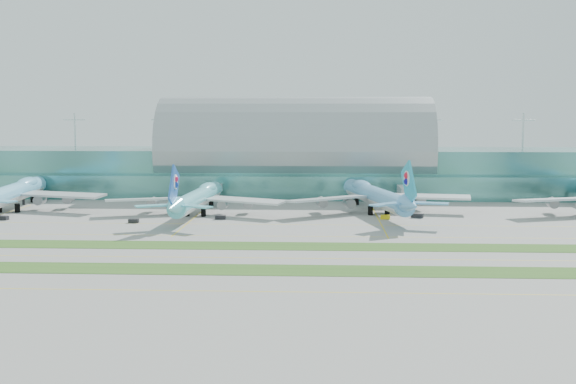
{
  "coord_description": "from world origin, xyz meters",
  "views": [
    {
      "loc": [
        11.47,
        -192.08,
        36.76
      ],
      "look_at": [
        0.0,
        55.0,
        9.0
      ],
      "focal_mm": 45.0,
      "sensor_mm": 36.0,
      "label": 1
    }
  ],
  "objects_px": {
    "airliner_b": "(198,197)",
    "airliner_c": "(375,195)",
    "airliner_a": "(12,192)",
    "terminal": "(296,162)"
  },
  "relations": [
    {
      "from": "airliner_c",
      "to": "airliner_b",
      "type": "bearing_deg",
      "value": 172.82
    },
    {
      "from": "airliner_b",
      "to": "airliner_c",
      "type": "height_order",
      "value": "airliner_c"
    },
    {
      "from": "airliner_b",
      "to": "airliner_c",
      "type": "distance_m",
      "value": 63.91
    },
    {
      "from": "terminal",
      "to": "airliner_c",
      "type": "height_order",
      "value": "terminal"
    },
    {
      "from": "airliner_a",
      "to": "airliner_c",
      "type": "bearing_deg",
      "value": -5.56
    },
    {
      "from": "terminal",
      "to": "airliner_c",
      "type": "distance_m",
      "value": 68.49
    },
    {
      "from": "terminal",
      "to": "airliner_b",
      "type": "distance_m",
      "value": 75.24
    },
    {
      "from": "airliner_b",
      "to": "airliner_c",
      "type": "bearing_deg",
      "value": 9.14
    },
    {
      "from": "terminal",
      "to": "airliner_b",
      "type": "xyz_separation_m",
      "value": [
        -32.56,
        -67.37,
        -7.92
      ]
    },
    {
      "from": "airliner_a",
      "to": "airliner_b",
      "type": "height_order",
      "value": "airliner_a"
    }
  ]
}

